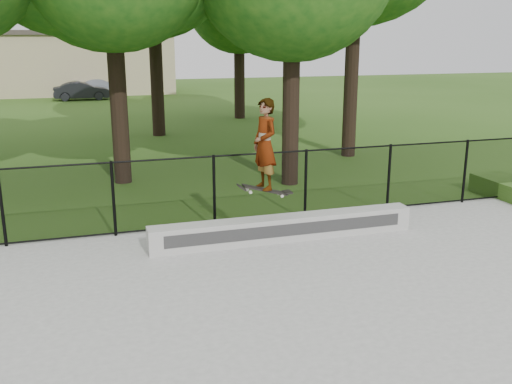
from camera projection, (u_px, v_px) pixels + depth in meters
grind_ledge at (284, 228)px, 10.94m from camera, size 5.21×0.40×0.47m
car_b at (82, 91)px, 36.00m from camera, size 3.16×1.29×1.14m
car_c at (104, 87)px, 38.74m from camera, size 3.97×2.52×1.16m
skater_airborne at (265, 146)px, 10.14m from camera, size 0.82×0.67×1.82m
chainlink_fence at (214, 191)px, 11.60m from camera, size 16.06×0.06×1.50m
distant_building at (84, 62)px, 40.29m from camera, size 12.40×6.40×4.30m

